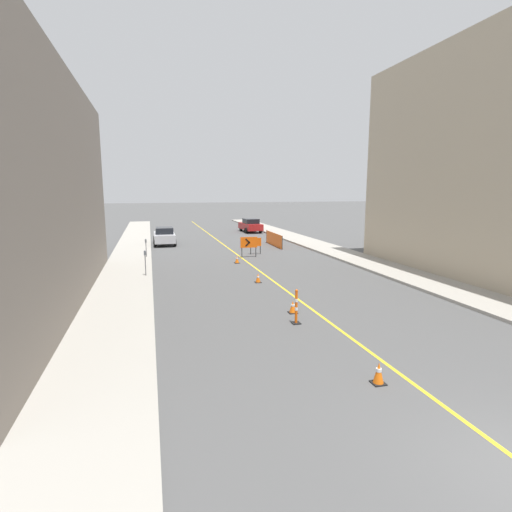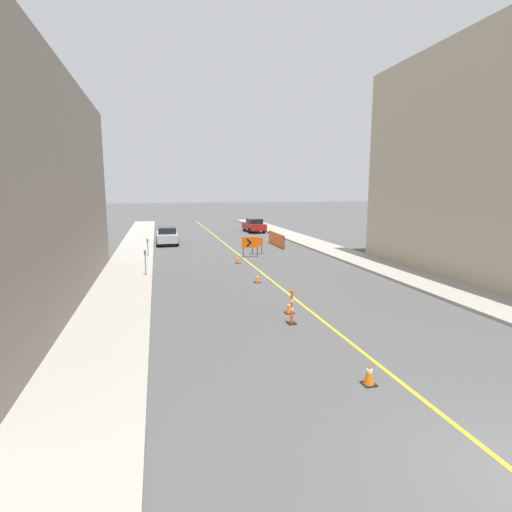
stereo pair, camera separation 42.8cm
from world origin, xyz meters
name	(u,v)px [view 1 (the left image)]	position (x,y,z in m)	size (l,w,h in m)	color
lane_stripe	(227,247)	(0.00, 29.42, 0.00)	(0.12, 58.84, 0.01)	gold
sidewalk_left	(133,250)	(-7.86, 29.42, 0.07)	(2.92, 58.84, 0.15)	#9E998E
sidewalk_right	(310,243)	(7.86, 29.42, 0.07)	(2.92, 58.84, 0.15)	#9E998E
traffic_cone_nearest	(379,373)	(-0.87, 3.89, 0.29)	(0.35, 0.35, 0.59)	black
traffic_cone_second	(293,307)	(-0.94, 10.11, 0.25)	(0.35, 0.35, 0.51)	black
traffic_cone_third	(258,278)	(-0.90, 15.66, 0.24)	(0.33, 0.33, 0.49)	black
traffic_cone_fourth	(237,259)	(-0.78, 21.56, 0.26)	(0.34, 0.34, 0.52)	black
delineator_post_front	(296,309)	(-1.27, 8.85, 0.58)	(0.32, 0.32, 1.32)	black
arrow_barricade_primary	(249,243)	(0.58, 23.69, 1.06)	(1.25, 0.11, 1.51)	#EF560C
arrow_barricade_secondary	(255,243)	(1.42, 24.95, 0.89)	(0.91, 0.09, 1.27)	#EF560C
safety_mesh_fence	(274,239)	(4.21, 29.05, 0.58)	(0.11, 4.91, 1.16)	#EF560C
parked_car_curb_near	(164,236)	(-5.19, 32.31, 0.80)	(1.93, 4.30, 1.59)	#B7B7BC
parked_car_curb_mid	(251,225)	(5.03, 40.84, 0.80)	(2.04, 4.40, 1.59)	maroon
parking_meter_near_curb	(145,258)	(-6.75, 18.40, 1.15)	(0.12, 0.11, 1.44)	#4C4C51
parking_meter_far_curb	(146,244)	(-6.75, 25.01, 1.07)	(0.12, 0.11, 1.31)	#4C4C51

